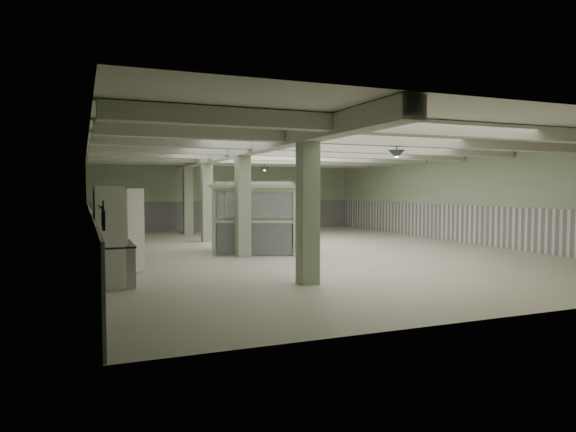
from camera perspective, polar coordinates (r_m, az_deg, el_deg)
name	(u,v)px	position (r m, az deg, el deg)	size (l,w,h in m)	color
floor	(303,250)	(18.11, 1.66, -3.77)	(20.00, 20.00, 0.00)	beige
ceiling	(303,147)	(18.05, 1.68, 7.66)	(14.00, 20.00, 0.02)	silver
wall_back	(228,195)	(27.45, -6.72, 2.28)	(14.00, 0.02, 3.60)	#ABBE98
wall_front	(538,209)	(9.69, 26.04, 0.72)	(14.00, 0.02, 3.60)	#ABBE98
wall_left	(89,200)	(16.49, -21.24, 1.63)	(0.02, 20.00, 3.60)	#ABBE98
wall_right	(463,197)	(21.76, 18.83, 1.96)	(0.02, 20.00, 3.60)	#ABBE98
wainscot_left	(91,235)	(16.54, -21.08, -2.00)	(0.05, 19.90, 1.50)	white
wainscot_right	(462,224)	(21.78, 18.73, -0.80)	(0.05, 19.90, 1.50)	white
wainscot_back	(228,215)	(27.46, -6.69, 0.09)	(13.90, 0.05, 1.50)	white
girder	(234,152)	(17.19, -6.05, 7.14)	(0.45, 19.90, 0.40)	beige
beam_a	(444,129)	(11.58, 16.89, 9.24)	(13.90, 0.35, 0.32)	beige
beam_b	(380,139)	(13.61, 10.22, 8.37)	(13.90, 0.35, 0.32)	beige
beam_c	(336,147)	(15.78, 5.34, 7.66)	(13.90, 0.35, 0.32)	beige
beam_d	(303,152)	(18.03, 1.68, 7.09)	(13.90, 0.35, 0.32)	beige
beam_e	(278,157)	(20.34, -1.16, 6.62)	(13.90, 0.35, 0.32)	beige
beam_f	(257,160)	(22.69, -3.41, 6.24)	(13.90, 0.35, 0.32)	beige
beam_g	(241,163)	(25.07, -5.23, 5.93)	(13.90, 0.35, 0.32)	beige
column_a	(308,204)	(11.49, 2.21, 1.33)	(0.42, 0.42, 3.60)	#98AB8A
column_b	(243,200)	(16.19, -5.05, 1.80)	(0.42, 0.42, 3.60)	#98AB8A
column_c	(207,197)	(21.02, -9.01, 2.05)	(0.42, 0.42, 3.60)	#98AB8A
column_d	(188,196)	(24.93, -11.06, 2.18)	(0.42, 0.42, 3.60)	#98AB8A
hook_rail	(100,207)	(8.89, -20.19, 0.98)	(0.02, 0.02, 1.20)	black
pendant_front	(397,154)	(13.86, 11.97, 6.72)	(0.44, 0.44, 0.22)	#2C3B2E
pendant_mid	(310,164)	(18.67, 2.47, 5.81)	(0.44, 0.44, 0.22)	#2C3B2E
pendant_back	(264,169)	(23.31, -2.63, 5.25)	(0.44, 0.44, 0.22)	#2C3B2E
prep_counter	(111,255)	(13.75, -19.06, -4.16)	(0.82, 4.66, 0.91)	#AAA9AE
pitcher_near	(107,234)	(13.41, -19.46, -1.88)	(0.18, 0.21, 0.27)	#AAA9AE
pitcher_far	(107,231)	(14.34, -19.47, -1.60)	(0.17, 0.20, 0.25)	#AAA9AE
veg_colander	(115,233)	(13.79, -18.66, -1.85)	(0.47, 0.47, 0.21)	#414146
orange_bowl	(112,233)	(14.85, -18.99, -1.75)	(0.26, 0.26, 0.09)	#B2B2B7
skillet_near	(103,220)	(8.80, -19.82, -0.46)	(0.34, 0.34, 0.05)	black
skillet_far	(102,219)	(9.25, -19.93, -0.30)	(0.25, 0.25, 0.03)	black
walkin_cooler	(109,234)	(12.57, -19.24, -1.89)	(1.09, 2.40, 2.20)	white
guard_booth	(258,205)	(17.43, -3.40, 1.22)	(3.57, 3.35, 2.39)	#A7BF99
filing_cabinet	(305,232)	(17.88, 1.90, -1.78)	(0.42, 0.60, 1.29)	#595E4E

